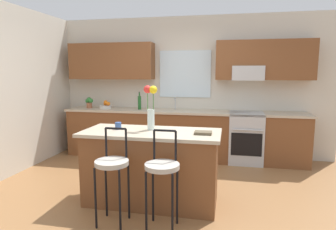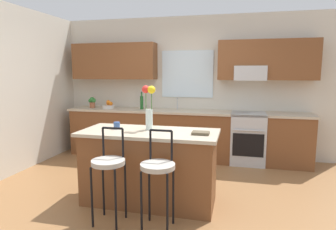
{
  "view_description": "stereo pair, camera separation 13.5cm",
  "coord_description": "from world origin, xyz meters",
  "px_view_note": "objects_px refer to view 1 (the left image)",
  "views": [
    {
      "loc": [
        0.84,
        -3.66,
        1.64
      ],
      "look_at": [
        -0.04,
        0.55,
        1.0
      ],
      "focal_mm": 30.97,
      "sensor_mm": 36.0,
      "label": 1
    },
    {
      "loc": [
        0.97,
        -3.63,
        1.64
      ],
      "look_at": [
        -0.04,
        0.55,
        1.0
      ],
      "focal_mm": 30.97,
      "sensor_mm": 36.0,
      "label": 2
    }
  ],
  "objects_px": {
    "cookbook": "(203,133)",
    "bottle_olive_oil": "(140,102)",
    "potted_plant_small": "(89,102)",
    "kitchen_island": "(151,167)",
    "flower_vase": "(151,106)",
    "bar_stool_middle": "(162,171)",
    "oven_range": "(246,137)",
    "mug_ceramic": "(118,126)",
    "fruit_bowl_oranges": "(106,106)",
    "bar_stool_near": "(112,167)"
  },
  "relations": [
    {
      "from": "bar_stool_middle",
      "to": "cookbook",
      "type": "distance_m",
      "value": 0.72
    },
    {
      "from": "bar_stool_near",
      "to": "bar_stool_middle",
      "type": "height_order",
      "value": "same"
    },
    {
      "from": "fruit_bowl_oranges",
      "to": "potted_plant_small",
      "type": "relative_size",
      "value": 1.1
    },
    {
      "from": "oven_range",
      "to": "potted_plant_small",
      "type": "xyz_separation_m",
      "value": [
        -3.08,
        0.02,
        0.58
      ]
    },
    {
      "from": "cookbook",
      "to": "fruit_bowl_oranges",
      "type": "xyz_separation_m",
      "value": [
        -2.11,
        2.04,
        0.04
      ]
    },
    {
      "from": "potted_plant_small",
      "to": "mug_ceramic",
      "type": "bearing_deg",
      "value": -54.68
    },
    {
      "from": "potted_plant_small",
      "to": "bar_stool_near",
      "type": "bearing_deg",
      "value": -58.89
    },
    {
      "from": "flower_vase",
      "to": "cookbook",
      "type": "xyz_separation_m",
      "value": [
        0.67,
        -0.12,
        -0.29
      ]
    },
    {
      "from": "bottle_olive_oil",
      "to": "potted_plant_small",
      "type": "relative_size",
      "value": 1.57
    },
    {
      "from": "flower_vase",
      "to": "fruit_bowl_oranges",
      "type": "relative_size",
      "value": 2.32
    },
    {
      "from": "kitchen_island",
      "to": "fruit_bowl_oranges",
      "type": "distance_m",
      "value": 2.53
    },
    {
      "from": "bar_stool_middle",
      "to": "bottle_olive_oil",
      "type": "bearing_deg",
      "value": 112.06
    },
    {
      "from": "kitchen_island",
      "to": "potted_plant_small",
      "type": "xyz_separation_m",
      "value": [
        -1.83,
        1.99,
        0.57
      ]
    },
    {
      "from": "bar_stool_middle",
      "to": "flower_vase",
      "type": "relative_size",
      "value": 1.87
    },
    {
      "from": "oven_range",
      "to": "flower_vase",
      "type": "relative_size",
      "value": 1.65
    },
    {
      "from": "cookbook",
      "to": "potted_plant_small",
      "type": "distance_m",
      "value": 3.2
    },
    {
      "from": "cookbook",
      "to": "bottle_olive_oil",
      "type": "distance_m",
      "value": 2.48
    },
    {
      "from": "oven_range",
      "to": "flower_vase",
      "type": "bearing_deg",
      "value": -124.02
    },
    {
      "from": "oven_range",
      "to": "bar_stool_middle",
      "type": "bearing_deg",
      "value": -110.92
    },
    {
      "from": "potted_plant_small",
      "to": "kitchen_island",
      "type": "bearing_deg",
      "value": -47.39
    },
    {
      "from": "oven_range",
      "to": "bar_stool_middle",
      "type": "distance_m",
      "value": 2.73
    },
    {
      "from": "flower_vase",
      "to": "bar_stool_middle",
      "type": "bearing_deg",
      "value": -65.8
    },
    {
      "from": "bar_stool_middle",
      "to": "fruit_bowl_oranges",
      "type": "xyz_separation_m",
      "value": [
        -1.75,
        2.58,
        0.34
      ]
    },
    {
      "from": "mug_ceramic",
      "to": "cookbook",
      "type": "relative_size",
      "value": 0.45
    },
    {
      "from": "bar_stool_near",
      "to": "oven_range",
      "type": "bearing_deg",
      "value": 59.12
    },
    {
      "from": "oven_range",
      "to": "kitchen_island",
      "type": "distance_m",
      "value": 2.33
    },
    {
      "from": "oven_range",
      "to": "potted_plant_small",
      "type": "relative_size",
      "value": 4.23
    },
    {
      "from": "oven_range",
      "to": "kitchen_island",
      "type": "height_order",
      "value": "same"
    },
    {
      "from": "kitchen_island",
      "to": "flower_vase",
      "type": "height_order",
      "value": "flower_vase"
    },
    {
      "from": "mug_ceramic",
      "to": "bottle_olive_oil",
      "type": "height_order",
      "value": "bottle_olive_oil"
    },
    {
      "from": "kitchen_island",
      "to": "bar_stool_near",
      "type": "bearing_deg",
      "value": -115.14
    },
    {
      "from": "fruit_bowl_oranges",
      "to": "oven_range",
      "type": "bearing_deg",
      "value": -0.6
    },
    {
      "from": "flower_vase",
      "to": "fruit_bowl_oranges",
      "type": "height_order",
      "value": "flower_vase"
    },
    {
      "from": "oven_range",
      "to": "mug_ceramic",
      "type": "xyz_separation_m",
      "value": [
        -1.69,
        -1.94,
        0.51
      ]
    },
    {
      "from": "potted_plant_small",
      "to": "oven_range",
      "type": "bearing_deg",
      "value": -0.46
    },
    {
      "from": "mug_ceramic",
      "to": "bottle_olive_oil",
      "type": "bearing_deg",
      "value": 99.53
    },
    {
      "from": "flower_vase",
      "to": "kitchen_island",
      "type": "bearing_deg",
      "value": -73.38
    },
    {
      "from": "cookbook",
      "to": "kitchen_island",
      "type": "bearing_deg",
      "value": 175.94
    },
    {
      "from": "kitchen_island",
      "to": "potted_plant_small",
      "type": "height_order",
      "value": "potted_plant_small"
    },
    {
      "from": "bottle_olive_oil",
      "to": "potted_plant_small",
      "type": "xyz_separation_m",
      "value": [
        -1.06,
        -0.0,
        -0.02
      ]
    },
    {
      "from": "kitchen_island",
      "to": "potted_plant_small",
      "type": "relative_size",
      "value": 7.81
    },
    {
      "from": "mug_ceramic",
      "to": "bar_stool_middle",
      "type": "bearing_deg",
      "value": -40.64
    },
    {
      "from": "oven_range",
      "to": "flower_vase",
      "type": "height_order",
      "value": "flower_vase"
    },
    {
      "from": "kitchen_island",
      "to": "mug_ceramic",
      "type": "distance_m",
      "value": 0.67
    },
    {
      "from": "oven_range",
      "to": "mug_ceramic",
      "type": "bearing_deg",
      "value": -131.08
    },
    {
      "from": "mug_ceramic",
      "to": "potted_plant_small",
      "type": "distance_m",
      "value": 2.4
    },
    {
      "from": "mug_ceramic",
      "to": "kitchen_island",
      "type": "bearing_deg",
      "value": -3.48
    },
    {
      "from": "bar_stool_middle",
      "to": "flower_vase",
      "type": "height_order",
      "value": "flower_vase"
    },
    {
      "from": "flower_vase",
      "to": "oven_range",
      "type": "bearing_deg",
      "value": 55.98
    },
    {
      "from": "bar_stool_near",
      "to": "flower_vase",
      "type": "xyz_separation_m",
      "value": [
        0.25,
        0.66,
        0.59
      ]
    }
  ]
}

